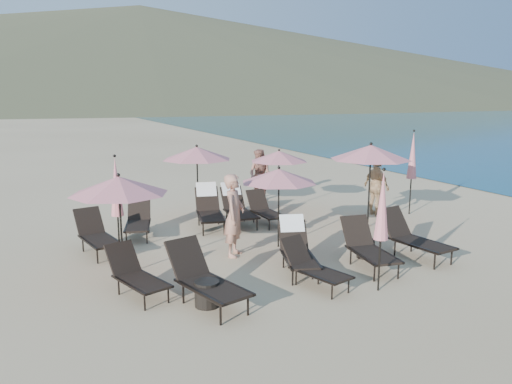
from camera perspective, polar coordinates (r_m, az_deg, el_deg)
name	(u,v)px	position (r m, az deg, el deg)	size (l,w,h in m)	color
ground	(340,270)	(10.94, 9.52, -8.74)	(800.00, 800.00, 0.00)	#D6BA8C
volcanic_headland	(159,56)	(321.36, -10.98, 15.00)	(690.00, 690.00, 55.00)	brown
lounger_0	(136,274)	(9.64, -13.58, -9.10)	(1.02, 1.63, 0.88)	black
lounger_1	(205,278)	(9.01, -5.85, -9.74)	(1.15, 1.94, 1.05)	black
lounger_2	(313,266)	(9.89, 6.54, -8.38)	(0.95, 1.59, 0.86)	black
lounger_3	(297,247)	(10.67, 4.69, -6.28)	(1.09, 1.80, 1.06)	black
lounger_4	(368,247)	(11.07, 12.68, -6.12)	(0.92, 1.80, 0.99)	black
lounger_5	(413,237)	(12.03, 17.53, -4.88)	(0.91, 1.87, 1.03)	black
lounger_6	(97,234)	(12.37, -17.74, -4.61)	(0.95, 1.77, 0.96)	black
lounger_7	(138,220)	(13.51, -13.32, -3.14)	(1.01, 1.71, 0.92)	black
lounger_8	(209,207)	(14.13, -5.38, -1.77)	(1.05, 1.94, 1.15)	black
lounger_9	(237,206)	(14.40, -2.16, -1.56)	(0.78, 1.82, 1.11)	black
lounger_10	(265,209)	(14.42, 1.03, -1.99)	(0.64, 1.57, 0.90)	black
umbrella_open_0	(119,185)	(10.37, -15.41, 0.74)	(1.99, 1.99, 2.14)	black
umbrella_open_1	(279,176)	(11.96, 2.63, 1.85)	(1.86, 1.86, 2.00)	black
umbrella_open_2	(371,152)	(14.08, 12.98, 4.44)	(2.23, 2.23, 2.40)	black
umbrella_open_3	(197,153)	(14.89, -6.77, 4.42)	(2.07, 2.07, 2.23)	black
umbrella_open_4	(279,156)	(15.81, 2.64, 4.10)	(1.85, 1.85, 1.99)	black
umbrella_closed_0	(382,206)	(9.52, 14.23, -1.58)	(0.28, 0.28, 2.38)	black
umbrella_closed_1	(413,156)	(16.06, 17.46, 3.97)	(0.31, 0.31, 2.64)	black
umbrella_closed_2	(116,187)	(11.42, -15.69, 0.52)	(0.28, 0.28, 2.40)	black
side_table_0	(207,294)	(9.03, -5.61, -11.48)	(0.45, 0.45, 0.46)	black
side_table_1	(366,248)	(11.77, 12.41, -6.31)	(0.41, 0.41, 0.43)	black
beachgoer_a	(234,215)	(11.46, -2.51, -2.67)	(0.70, 0.46, 1.92)	#B17660
beachgoer_b	(260,175)	(17.45, 0.48, 1.94)	(0.88, 0.69, 1.81)	#955D4D
beachgoer_c	(377,187)	(15.76, 13.61, 0.58)	(1.05, 0.44, 1.78)	tan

